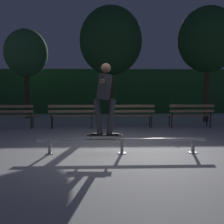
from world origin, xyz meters
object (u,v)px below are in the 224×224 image
object	(u,v)px
tree_far_right	(208,40)
park_bench_left_center	(72,113)
grind_rail	(122,142)
park_bench_rightmost	(191,113)
tree_behind_benches	(111,41)
tree_far_left	(26,53)
skateboard	(105,135)
park_bench_leftmost	(11,114)
park_bench_right_center	(132,113)
skateboarder	(105,93)

from	to	relation	value
tree_far_right	park_bench_left_center	bearing A→B (deg)	-160.85
grind_rail	park_bench_rightmost	distance (m)	4.79
grind_rail	tree_behind_benches	xyz separation A→B (m)	(-0.05, 6.02, 3.13)
tree_far_left	skateboard	bearing A→B (deg)	-64.81
grind_rail	skateboard	bearing A→B (deg)	-180.00
park_bench_left_center	tree_far_left	distance (m)	5.19
grind_rail	park_bench_leftmost	distance (m)	5.34
park_bench_left_center	tree_far_right	xyz separation A→B (m)	(5.49, 1.91, 2.89)
grind_rail	park_bench_right_center	bearing A→B (deg)	81.03
skateboarder	tree_behind_benches	distance (m)	6.36
park_bench_left_center	park_bench_right_center	bearing A→B (deg)	0.00
park_bench_left_center	tree_far_left	size ratio (longest dim) A/B	0.38
skateboard	tree_behind_benches	size ratio (longest dim) A/B	0.16
park_bench_right_center	tree_far_right	world-z (taller)	tree_far_right
grind_rail	tree_far_left	world-z (taller)	tree_far_left
tree_far_left	tree_behind_benches	world-z (taller)	tree_behind_benches
tree_far_right	tree_far_left	xyz separation A→B (m)	(-7.99, 1.88, -0.37)
tree_behind_benches	skateboard	bearing A→B (deg)	-93.13
tree_far_right	tree_behind_benches	size ratio (longest dim) A/B	0.99
skateboard	tree_behind_benches	world-z (taller)	tree_behind_benches
park_bench_rightmost	park_bench_right_center	bearing A→B (deg)	180.00
park_bench_leftmost	park_bench_left_center	xyz separation A→B (m)	(2.12, 0.00, 0.00)
skateboard	skateboarder	xyz separation A→B (m)	(0.00, -0.00, 0.94)
grind_rail	park_bench_rightmost	bearing A→B (deg)	55.05
park_bench_leftmost	tree_behind_benches	bearing A→B (deg)	30.46
skateboard	tree_far_right	bearing A→B (deg)	53.13
park_bench_rightmost	tree_behind_benches	bearing A→B (deg)	143.05
skateboard	tree_far_right	xyz separation A→B (m)	(4.37, 5.83, 3.02)
park_bench_rightmost	tree_far_right	size ratio (longest dim) A/B	0.34
park_bench_left_center	park_bench_rightmost	xyz separation A→B (m)	(4.24, 0.00, 0.00)
park_bench_leftmost	park_bench_right_center	bearing A→B (deg)	0.00
park_bench_left_center	tree_behind_benches	world-z (taller)	tree_behind_benches
park_bench_leftmost	park_bench_rightmost	world-z (taller)	same
park_bench_leftmost	tree_behind_benches	world-z (taller)	tree_behind_benches
park_bench_leftmost	tree_behind_benches	distance (m)	5.02
park_bench_leftmost	park_bench_right_center	xyz separation A→B (m)	(4.24, 0.00, 0.00)
skateboard	tree_far_right	world-z (taller)	tree_far_right
skateboard	park_bench_left_center	bearing A→B (deg)	105.95
park_bench_left_center	park_bench_right_center	world-z (taller)	same
park_bench_leftmost	park_bench_left_center	bearing A→B (deg)	0.00
park_bench_left_center	tree_behind_benches	xyz separation A→B (m)	(1.45, 2.10, 2.85)
tree_far_right	park_bench_leftmost	bearing A→B (deg)	-165.93
park_bench_rightmost	tree_far_right	bearing A→B (deg)	56.77
tree_far_left	park_bench_leftmost	bearing A→B (deg)	-84.20
skateboarder	tree_behind_benches	size ratio (longest dim) A/B	0.32
tree_far_right	park_bench_right_center	bearing A→B (deg)	-150.49
park_bench_leftmost	park_bench_left_center	distance (m)	2.12
skateboard	park_bench_left_center	distance (m)	4.08
skateboarder	park_bench_left_center	xyz separation A→B (m)	(-1.12, 3.92, -0.80)
tree_far_left	park_bench_left_center	bearing A→B (deg)	-56.52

